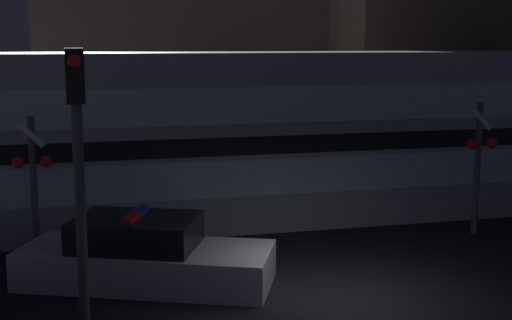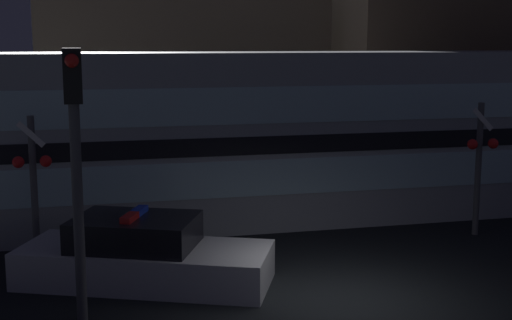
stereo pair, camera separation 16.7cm
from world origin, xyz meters
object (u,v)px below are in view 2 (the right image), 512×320
Objects in this scene: train at (337,135)px; police_car at (143,256)px; crossing_signal_near at (480,161)px; traffic_light_corner at (76,155)px.

train reaches higher than police_car.
police_car is (-5.64, -4.34, -1.69)m from train.
crossing_signal_near is (2.69, -2.74, -0.37)m from train.
train is at bearing 60.86° from police_car.
train is 6.11× the size of crossing_signal_near.
traffic_light_corner reaches higher than police_car.
police_car is 3.15m from traffic_light_corner.
train is at bearing 134.49° from crossing_signal_near.
traffic_light_corner reaches higher than crossing_signal_near.
traffic_light_corner is at bearing -101.20° from police_car.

